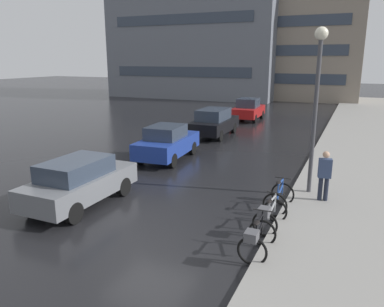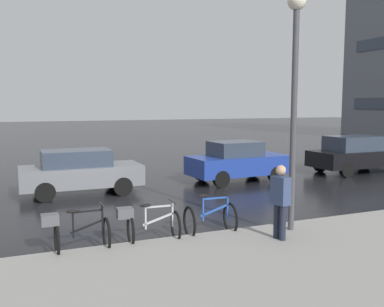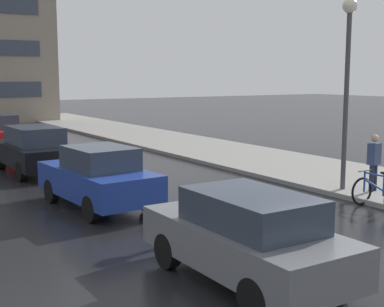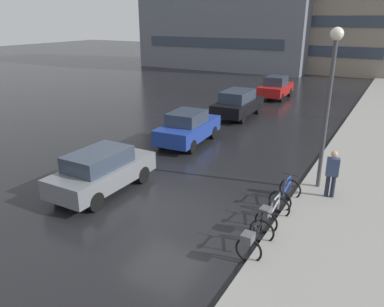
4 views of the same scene
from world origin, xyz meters
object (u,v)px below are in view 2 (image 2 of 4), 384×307
bicycle_nearest (75,232)px  car_black (356,154)px  bicycle_second (147,223)px  car_blue (238,162)px  pedestrian (280,200)px  car_grey (80,171)px  streetlamp (295,74)px  bicycle_third (210,219)px

bicycle_nearest → car_black: size_ratio=0.31×
bicycle_second → car_blue: 8.25m
car_blue → car_black: car_black is taller
bicycle_second → pedestrian: size_ratio=0.77×
pedestrian → car_grey: bearing=-155.6°
pedestrian → streetlamp: bearing=127.5°
streetlamp → car_blue: bearing=161.5°
car_grey → car_blue: bearing=90.7°
bicycle_third → car_blue: 7.26m
car_grey → pedestrian: (7.15, 3.24, 0.21)m
bicycle_third → car_blue: bearing=146.3°
car_blue → car_black: bearing=89.5°
car_blue → streetlamp: 7.67m
bicycle_nearest → car_black: bearing=114.7°
bicycle_nearest → car_black: car_black is taller
car_grey → car_black: (-0.02, 12.18, 0.05)m
car_grey → car_blue: (-0.07, 6.16, 0.01)m
bicycle_second → car_black: 13.07m
car_blue → car_black: 6.02m
pedestrian → streetlamp: 2.89m
bicycle_nearest → streetlamp: bearing=83.0°
car_blue → car_black: size_ratio=0.95×
bicycle_nearest → car_black: (-6.06, 13.15, 0.35)m
car_blue → streetlamp: bearing=-18.5°
bicycle_nearest → pedestrian: 4.39m
bicycle_nearest → car_grey: bearing=170.9°
bicycle_second → car_blue: car_blue is taller
bicycle_nearest → pedestrian: size_ratio=0.75×
bicycle_third → bicycle_second: bearing=-88.7°
bicycle_second → bicycle_third: size_ratio=1.22×
bicycle_third → car_black: car_black is taller
car_black → streetlamp: bearing=-51.2°
bicycle_second → bicycle_nearest: bearing=-88.2°
car_blue → pedestrian: pedestrian is taller
bicycle_nearest → bicycle_third: (-0.08, 3.10, -0.08)m
bicycle_second → car_black: size_ratio=0.32×
car_grey → car_black: bearing=90.1°
bicycle_nearest → car_grey: 6.13m
bicycle_nearest → pedestrian: (1.11, 4.22, 0.52)m
bicycle_third → pedestrian: size_ratio=0.63×
pedestrian → streetlamp: (-0.51, 0.66, 2.76)m
pedestrian → streetlamp: size_ratio=0.32×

